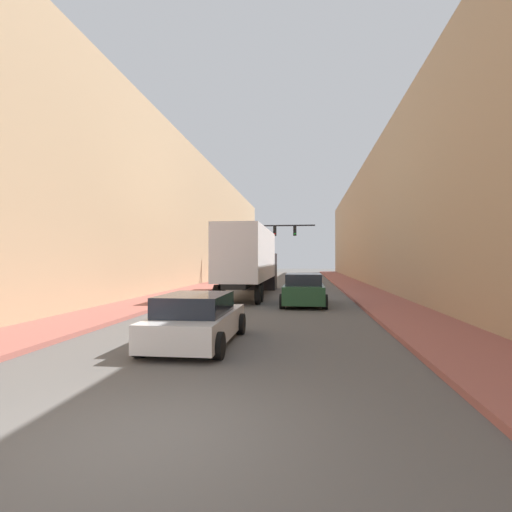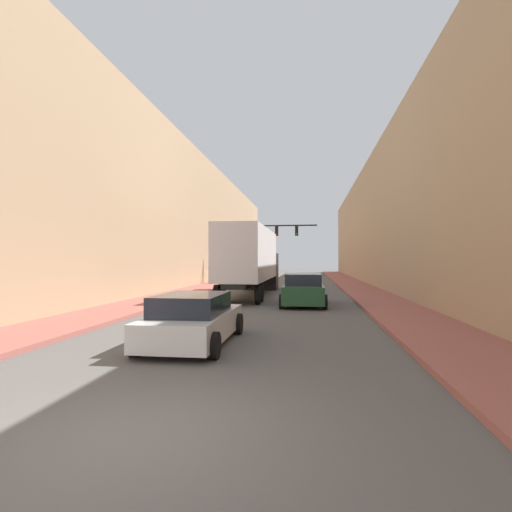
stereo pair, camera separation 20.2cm
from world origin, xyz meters
TOP-DOWN VIEW (x-y plane):
  - ground_plane at (0.00, 0.00)m, footprint 200.00×200.00m
  - sidewalk_right at (6.09, 30.00)m, footprint 2.83×80.00m
  - sidewalk_left at (-6.09, 30.00)m, footprint 2.83×80.00m
  - building_right at (10.51, 30.00)m, footprint 6.00×80.00m
  - building_left at (-10.51, 30.00)m, footprint 6.00×80.00m
  - semi_truck at (-1.44, 20.54)m, footprint 2.46×12.88m
  - sedan_car at (-0.86, 5.65)m, footprint 2.12×4.46m
  - suv_car at (1.98, 15.52)m, footprint 2.22×4.85m
  - traffic_signal_gantry at (-2.36, 32.34)m, footprint 7.58×0.35m

SIDE VIEW (x-z plane):
  - ground_plane at x=0.00m, z-range 0.00..0.00m
  - sidewalk_right at x=6.09m, z-range 0.00..0.15m
  - sidewalk_left at x=-6.09m, z-range 0.00..0.15m
  - sedan_car at x=-0.86m, z-range -0.03..1.35m
  - suv_car at x=1.98m, z-range -0.03..1.57m
  - semi_truck at x=-1.44m, z-range 0.27..4.46m
  - traffic_signal_gantry at x=-2.36m, z-range 1.30..7.11m
  - building_right at x=10.51m, z-range 0.00..11.40m
  - building_left at x=-10.51m, z-range 0.00..12.13m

